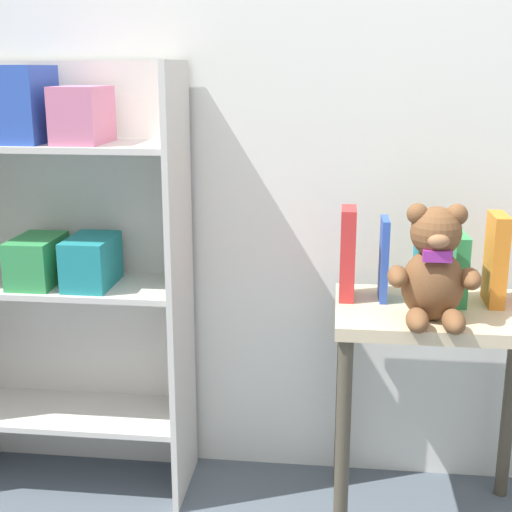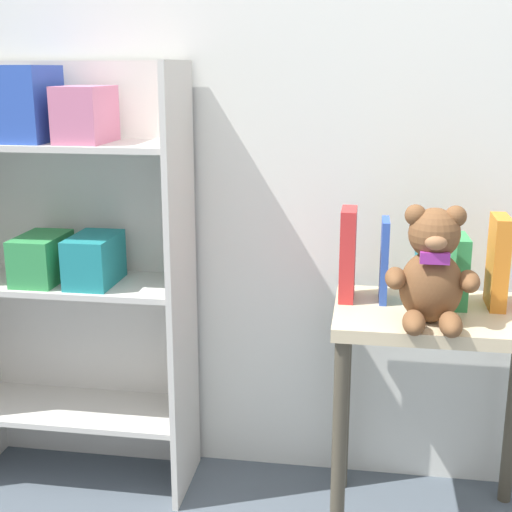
% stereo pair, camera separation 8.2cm
% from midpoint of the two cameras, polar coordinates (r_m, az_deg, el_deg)
% --- Properties ---
extents(wall_back, '(4.80, 0.06, 2.50)m').
position_cam_midpoint_polar(wall_back, '(2.21, 7.28, 12.99)').
color(wall_back, silver).
rests_on(wall_back, ground_plane).
extents(bookshelf_side, '(0.72, 0.30, 1.34)m').
position_cam_midpoint_polar(bookshelf_side, '(2.28, -15.70, 0.42)').
color(bookshelf_side, beige).
rests_on(bookshelf_side, ground_plane).
extents(display_table, '(0.57, 0.40, 0.67)m').
position_cam_midpoint_polar(display_table, '(2.07, 13.12, -7.47)').
color(display_table, beige).
rests_on(display_table, ground_plane).
extents(teddy_bear, '(0.24, 0.22, 0.31)m').
position_cam_midpoint_polar(teddy_bear, '(1.88, 12.86, -1.02)').
color(teddy_bear, brown).
rests_on(teddy_bear, display_table).
extents(book_standing_red, '(0.04, 0.12, 0.26)m').
position_cam_midpoint_polar(book_standing_red, '(2.04, 6.21, 0.20)').
color(book_standing_red, red).
rests_on(book_standing_red, display_table).
extents(book_standing_blue, '(0.02, 0.11, 0.24)m').
position_cam_midpoint_polar(book_standing_blue, '(2.04, 9.06, -0.24)').
color(book_standing_blue, '#2D51B7').
rests_on(book_standing_blue, display_table).
extents(book_standing_teal, '(0.03, 0.12, 0.20)m').
position_cam_midpoint_polar(book_standing_teal, '(2.06, 11.89, -0.83)').
color(book_standing_teal, teal).
rests_on(book_standing_teal, display_table).
extents(book_standing_green, '(0.04, 0.14, 0.20)m').
position_cam_midpoint_polar(book_standing_green, '(2.06, 14.74, -0.98)').
color(book_standing_green, '#33934C').
rests_on(book_standing_green, display_table).
extents(book_standing_orange, '(0.04, 0.13, 0.26)m').
position_cam_midpoint_polar(book_standing_orange, '(2.07, 17.58, -0.26)').
color(book_standing_orange, orange).
rests_on(book_standing_orange, display_table).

